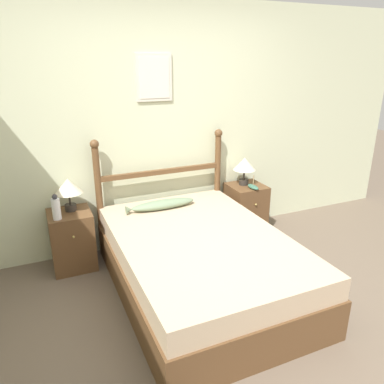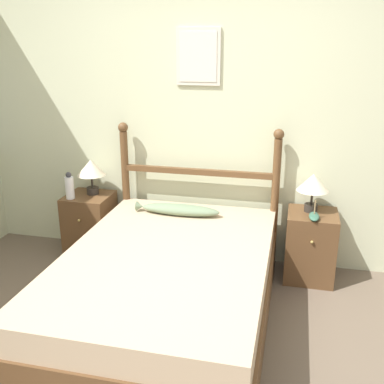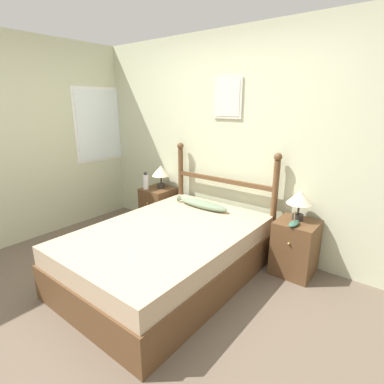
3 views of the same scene
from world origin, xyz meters
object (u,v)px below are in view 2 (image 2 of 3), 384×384
at_px(nightstand_right, 310,246).
at_px(bottle, 70,187).
at_px(nightstand_left, 90,225).
at_px(model_boat, 314,216).
at_px(fish_pillow, 179,210).
at_px(bed, 167,288).
at_px(table_lamp_left, 91,169).
at_px(table_lamp_right, 313,184).

xyz_separation_m(nightstand_right, bottle, (-2.10, -0.12, 0.40)).
relative_size(nightstand_left, model_boat, 3.11).
relative_size(nightstand_right, fish_pillow, 0.81).
xyz_separation_m(nightstand_left, nightstand_right, (1.99, 0.00, 0.00)).
bearing_deg(fish_pillow, nightstand_left, 170.33).
xyz_separation_m(bed, nightstand_left, (-0.99, 0.87, 0.03)).
xyz_separation_m(bottle, fish_pillow, (1.01, -0.03, -0.12)).
relative_size(bottle, fish_pillow, 0.34).
relative_size(table_lamp_left, model_boat, 1.71).
bearing_deg(bed, fish_pillow, 97.95).
height_order(nightstand_right, table_lamp_left, table_lamp_left).
distance_m(nightstand_right, fish_pillow, 1.14).
xyz_separation_m(bed, nightstand_right, (0.99, 0.87, 0.03)).
bearing_deg(nightstand_right, fish_pillow, -172.08).
relative_size(bed, fish_pillow, 2.87).
height_order(bed, table_lamp_right, table_lamp_right).
bearing_deg(bottle, nightstand_right, 3.21).
relative_size(bed, nightstand_right, 3.54).
height_order(bed, fish_pillow, fish_pillow).
bearing_deg(table_lamp_right, nightstand_right, -63.11).
relative_size(nightstand_left, table_lamp_left, 1.82).
xyz_separation_m(nightstand_right, fish_pillow, (-1.09, -0.15, 0.29)).
bearing_deg(nightstand_right, nightstand_left, 180.00).
xyz_separation_m(table_lamp_left, table_lamp_right, (1.94, -0.01, 0.00)).
relative_size(bed, table_lamp_right, 6.45).
bearing_deg(bottle, model_boat, -0.27).
height_order(bed, nightstand_left, nightstand_left).
height_order(nightstand_left, table_lamp_left, table_lamp_left).
bearing_deg(bed, nightstand_left, 138.75).
height_order(table_lamp_left, model_boat, table_lamp_left).
distance_m(table_lamp_right, fish_pillow, 1.12).
distance_m(bed, nightstand_left, 1.32).
height_order(model_boat, fish_pillow, model_boat).
xyz_separation_m(nightstand_right, table_lamp_left, (-1.96, 0.05, 0.53)).
distance_m(bed, nightstand_right, 1.32).
xyz_separation_m(nightstand_left, fish_pillow, (0.89, -0.15, 0.29)).
height_order(nightstand_right, fish_pillow, fish_pillow).
distance_m(table_lamp_left, bottle, 0.25).
distance_m(nightstand_left, model_boat, 2.02).
bearing_deg(bed, model_boat, 36.75).
bearing_deg(fish_pillow, table_lamp_left, 167.14).
distance_m(nightstand_left, table_lamp_left, 0.53).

